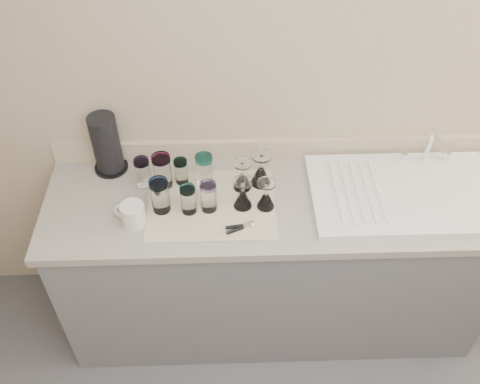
{
  "coord_description": "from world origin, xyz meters",
  "views": [
    {
      "loc": [
        -0.22,
        -0.43,
        2.57
      ],
      "look_at": [
        -0.17,
        1.15,
        1.0
      ],
      "focal_mm": 40.0,
      "sensor_mm": 36.0,
      "label": 1
    }
  ],
  "objects_px": {
    "white_mug": "(133,214)",
    "can_opener": "(240,227)",
    "tumbler_lavender": "(208,196)",
    "tumbler_extra": "(143,172)",
    "tumbler_magenta": "(160,196)",
    "tumbler_blue": "(188,199)",
    "goblet_back_right": "(261,173)",
    "goblet_front_left": "(243,197)",
    "sink_unit": "(405,193)",
    "goblet_front_right": "(266,198)",
    "paper_towel_roll": "(106,145)",
    "tumbler_teal": "(162,171)",
    "tumbler_cyan": "(181,171)",
    "tumbler_purple": "(204,170)",
    "goblet_back_left": "(242,179)"
  },
  "relations": [
    {
      "from": "tumbler_teal",
      "to": "goblet_back_right",
      "type": "bearing_deg",
      "value": -0.22
    },
    {
      "from": "tumbler_teal",
      "to": "tumbler_purple",
      "type": "xyz_separation_m",
      "value": [
        0.18,
        0.0,
        -0.0
      ]
    },
    {
      "from": "goblet_front_left",
      "to": "white_mug",
      "type": "xyz_separation_m",
      "value": [
        -0.46,
        -0.08,
        -0.01
      ]
    },
    {
      "from": "goblet_back_right",
      "to": "goblet_front_left",
      "type": "distance_m",
      "value": 0.16
    },
    {
      "from": "goblet_front_right",
      "to": "paper_towel_roll",
      "type": "distance_m",
      "value": 0.76
    },
    {
      "from": "tumbler_cyan",
      "to": "tumbler_lavender",
      "type": "relative_size",
      "value": 0.86
    },
    {
      "from": "tumbler_magenta",
      "to": "goblet_front_right",
      "type": "bearing_deg",
      "value": 0.5
    },
    {
      "from": "tumbler_teal",
      "to": "paper_towel_roll",
      "type": "distance_m",
      "value": 0.29
    },
    {
      "from": "goblet_back_right",
      "to": "white_mug",
      "type": "bearing_deg",
      "value": -158.06
    },
    {
      "from": "can_opener",
      "to": "goblet_back_right",
      "type": "bearing_deg",
      "value": 69.76
    },
    {
      "from": "tumbler_extra",
      "to": "goblet_back_left",
      "type": "xyz_separation_m",
      "value": [
        0.44,
        -0.04,
        -0.02
      ]
    },
    {
      "from": "tumbler_teal",
      "to": "goblet_front_left",
      "type": "relative_size",
      "value": 1.12
    },
    {
      "from": "goblet_back_right",
      "to": "tumbler_extra",
      "type": "bearing_deg",
      "value": 178.71
    },
    {
      "from": "tumbler_extra",
      "to": "goblet_front_left",
      "type": "bearing_deg",
      "value": -19.13
    },
    {
      "from": "tumbler_lavender",
      "to": "goblet_back_left",
      "type": "xyz_separation_m",
      "value": [
        0.15,
        0.13,
        -0.02
      ]
    },
    {
      "from": "tumbler_teal",
      "to": "goblet_back_left",
      "type": "bearing_deg",
      "value": -4.6
    },
    {
      "from": "goblet_front_right",
      "to": "tumbler_magenta",
      "type": "bearing_deg",
      "value": -179.5
    },
    {
      "from": "tumbler_teal",
      "to": "goblet_back_right",
      "type": "distance_m",
      "value": 0.43
    },
    {
      "from": "white_mug",
      "to": "tumbler_blue",
      "type": "bearing_deg",
      "value": 13.65
    },
    {
      "from": "sink_unit",
      "to": "can_opener",
      "type": "relative_size",
      "value": 6.7
    },
    {
      "from": "tumbler_magenta",
      "to": "goblet_back_right",
      "type": "height_order",
      "value": "goblet_back_right"
    },
    {
      "from": "tumbler_purple",
      "to": "sink_unit",
      "type": "bearing_deg",
      "value": -6.68
    },
    {
      "from": "goblet_back_right",
      "to": "white_mug",
      "type": "height_order",
      "value": "goblet_back_right"
    },
    {
      "from": "goblet_back_left",
      "to": "sink_unit",
      "type": "bearing_deg",
      "value": -5.7
    },
    {
      "from": "tumbler_magenta",
      "to": "tumbler_lavender",
      "type": "relative_size",
      "value": 1.13
    },
    {
      "from": "tumbler_purple",
      "to": "goblet_back_left",
      "type": "relative_size",
      "value": 1.07
    },
    {
      "from": "sink_unit",
      "to": "goblet_front_right",
      "type": "relative_size",
      "value": 5.88
    },
    {
      "from": "tumbler_blue",
      "to": "sink_unit",
      "type": "bearing_deg",
      "value": 4.0
    },
    {
      "from": "tumbler_magenta",
      "to": "tumbler_blue",
      "type": "distance_m",
      "value": 0.12
    },
    {
      "from": "sink_unit",
      "to": "white_mug",
      "type": "height_order",
      "value": "sink_unit"
    },
    {
      "from": "goblet_front_right",
      "to": "tumbler_cyan",
      "type": "bearing_deg",
      "value": 155.59
    },
    {
      "from": "tumbler_extra",
      "to": "can_opener",
      "type": "distance_m",
      "value": 0.51
    },
    {
      "from": "goblet_back_left",
      "to": "white_mug",
      "type": "xyz_separation_m",
      "value": [
        -0.46,
        -0.19,
        -0.01
      ]
    },
    {
      "from": "tumbler_cyan",
      "to": "can_opener",
      "type": "height_order",
      "value": "tumbler_cyan"
    },
    {
      "from": "goblet_back_right",
      "to": "paper_towel_roll",
      "type": "xyz_separation_m",
      "value": [
        -0.69,
        0.13,
        0.08
      ]
    },
    {
      "from": "tumbler_lavender",
      "to": "paper_towel_roll",
      "type": "height_order",
      "value": "paper_towel_roll"
    },
    {
      "from": "sink_unit",
      "to": "goblet_back_right",
      "type": "bearing_deg",
      "value": 171.18
    },
    {
      "from": "white_mug",
      "to": "can_opener",
      "type": "bearing_deg",
      "value": -6.67
    },
    {
      "from": "tumbler_teal",
      "to": "tumbler_cyan",
      "type": "relative_size",
      "value": 1.33
    },
    {
      "from": "sink_unit",
      "to": "tumbler_magenta",
      "type": "height_order",
      "value": "sink_unit"
    },
    {
      "from": "tumbler_blue",
      "to": "goblet_front_right",
      "type": "distance_m",
      "value": 0.33
    },
    {
      "from": "white_mug",
      "to": "tumbler_teal",
      "type": "bearing_deg",
      "value": 63.28
    },
    {
      "from": "tumbler_magenta",
      "to": "sink_unit",
      "type": "bearing_deg",
      "value": 2.87
    },
    {
      "from": "tumbler_teal",
      "to": "tumbler_cyan",
      "type": "distance_m",
      "value": 0.08
    },
    {
      "from": "tumbler_extra",
      "to": "tumbler_magenta",
      "type": "bearing_deg",
      "value": -61.13
    },
    {
      "from": "sink_unit",
      "to": "goblet_front_left",
      "type": "xyz_separation_m",
      "value": [
        -0.71,
        -0.04,
        0.04
      ]
    },
    {
      "from": "tumbler_teal",
      "to": "paper_towel_roll",
      "type": "xyz_separation_m",
      "value": [
        -0.25,
        0.13,
        0.05
      ]
    },
    {
      "from": "tumbler_lavender",
      "to": "tumbler_extra",
      "type": "relative_size",
      "value": 1.03
    },
    {
      "from": "tumbler_cyan",
      "to": "tumbler_extra",
      "type": "distance_m",
      "value": 0.17
    },
    {
      "from": "goblet_front_right",
      "to": "paper_towel_roll",
      "type": "xyz_separation_m",
      "value": [
        -0.7,
        0.27,
        0.09
      ]
    }
  ]
}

